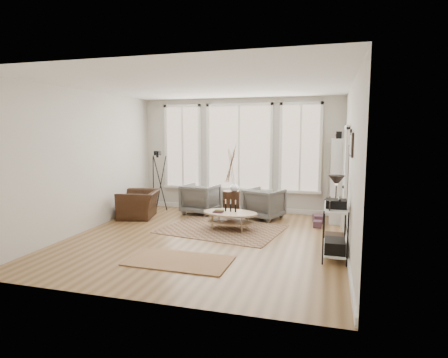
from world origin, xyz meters
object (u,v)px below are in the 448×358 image
(armchair_left, at_px, (201,199))
(armchair_right, at_px, (264,204))
(coffee_table, at_px, (230,216))
(low_shelf, at_px, (335,225))
(accent_chair, at_px, (139,204))
(bookcase, at_px, (337,180))
(side_table, at_px, (231,182))

(armchair_left, xyz_separation_m, armchair_right, (1.64, -0.13, -0.01))
(armchair_left, bearing_deg, coffee_table, 138.27)
(low_shelf, distance_m, armchair_left, 4.03)
(coffee_table, xyz_separation_m, accent_chair, (-2.40, 0.50, 0.03))
(bookcase, xyz_separation_m, low_shelf, (-0.06, -2.52, -0.44))
(side_table, bearing_deg, coffee_table, -76.37)
(bookcase, distance_m, low_shelf, 2.56)
(bookcase, xyz_separation_m, armchair_right, (-1.64, -0.23, -0.59))
(side_table, bearing_deg, accent_chair, -158.79)
(low_shelf, bearing_deg, coffee_table, 152.32)
(low_shelf, distance_m, side_table, 3.44)
(low_shelf, distance_m, armchair_right, 2.79)
(armchair_right, bearing_deg, low_shelf, 146.38)
(bookcase, distance_m, armchair_left, 3.33)
(armchair_right, bearing_deg, armchair_left, 17.11)
(armchair_left, distance_m, accent_chair, 1.53)
(accent_chair, bearing_deg, armchair_right, 89.60)
(coffee_table, height_order, accent_chair, accent_chair)
(armchair_left, xyz_separation_m, side_table, (0.79, -0.01, 0.45))
(low_shelf, relative_size, armchair_left, 1.58)
(side_table, bearing_deg, low_shelf, -44.79)
(armchair_left, bearing_deg, side_table, -172.41)
(coffee_table, distance_m, armchair_right, 1.30)
(coffee_table, relative_size, armchair_right, 1.55)
(coffee_table, relative_size, side_table, 0.72)
(low_shelf, relative_size, accent_chair, 1.32)
(armchair_left, xyz_separation_m, accent_chair, (-1.29, -0.81, -0.05))
(low_shelf, height_order, side_table, side_table)
(bookcase, bearing_deg, coffee_table, -147.02)
(armchair_right, distance_m, side_table, 0.98)
(armchair_left, distance_m, side_table, 0.91)
(armchair_left, height_order, accent_chair, armchair_left)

